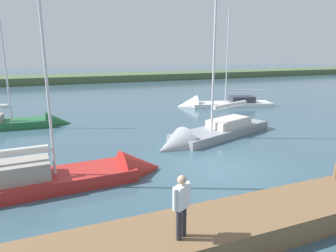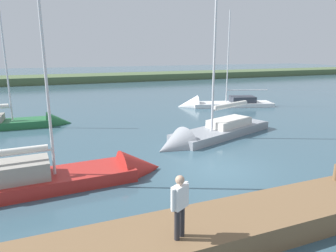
{
  "view_description": "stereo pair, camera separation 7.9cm",
  "coord_description": "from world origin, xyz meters",
  "views": [
    {
      "loc": [
        7.17,
        11.34,
        5.29
      ],
      "look_at": [
        1.2,
        -3.29,
        1.43
      ],
      "focal_mm": 32.71,
      "sensor_mm": 36.0,
      "label": 1
    },
    {
      "loc": [
        7.1,
        11.37,
        5.29
      ],
      "look_at": [
        1.2,
        -3.29,
        1.43
      ],
      "focal_mm": 32.71,
      "sensor_mm": 36.0,
      "label": 2
    }
  ],
  "objects": [
    {
      "name": "ground_plane",
      "position": [
        0.0,
        0.0,
        0.0
      ],
      "size": [
        200.0,
        200.0,
        0.0
      ],
      "primitive_type": "plane",
      "color": "#385666"
    },
    {
      "name": "far_shoreline",
      "position": [
        0.0,
        -45.64,
        0.0
      ],
      "size": [
        180.0,
        8.0,
        2.4
      ],
      "primitive_type": "cube",
      "color": "#4C603D",
      "rests_on": "ground_plane"
    },
    {
      "name": "dock_pier",
      "position": [
        0.0,
        4.76,
        0.37
      ],
      "size": [
        24.64,
        2.09,
        0.73
      ],
      "primitive_type": "cube",
      "color": "brown",
      "rests_on": "ground_plane"
    },
    {
      "name": "mooring_post_near",
      "position": [
        -2.46,
        4.02,
        1.02
      ],
      "size": [
        0.21,
        0.21,
        0.58
      ],
      "primitive_type": "cylinder",
      "color": "brown",
      "rests_on": "dock_pier"
    },
    {
      "name": "sailboat_mid_channel",
      "position": [
        -2.01,
        -4.66,
        0.14
      ],
      "size": [
        9.33,
        5.1,
        9.85
      ],
      "rotation": [
        0.0,
        0.0,
        0.35
      ],
      "color": "gray",
      "rests_on": "ground_plane"
    },
    {
      "name": "sailboat_near_dock",
      "position": [
        -8.45,
        -14.54,
        0.11
      ],
      "size": [
        9.6,
        4.71,
        10.1
      ],
      "rotation": [
        0.0,
        0.0,
        -0.28
      ],
      "color": "white",
      "rests_on": "ground_plane"
    },
    {
      "name": "sailboat_behind_pier",
      "position": [
        6.24,
        -0.95,
        0.21
      ],
      "size": [
        8.61,
        2.41,
        9.25
      ],
      "rotation": [
        0.0,
        0.0,
        3.19
      ],
      "color": "#B22823",
      "rests_on": "ground_plane"
    },
    {
      "name": "sailboat_outer_mooring",
      "position": [
        9.06,
        -12.42,
        0.13
      ],
      "size": [
        8.03,
        2.32,
        8.84
      ],
      "rotation": [
        0.0,
        0.0,
        3.09
      ],
      "color": "#236638",
      "rests_on": "ground_plane"
    },
    {
      "name": "person_on_dock",
      "position": [
        4.29,
        5.16,
        1.7
      ],
      "size": [
        0.57,
        0.41,
        1.67
      ],
      "rotation": [
        0.0,
        0.0,
        2.09
      ],
      "color": "#28282D",
      "rests_on": "dock_pier"
    }
  ]
}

